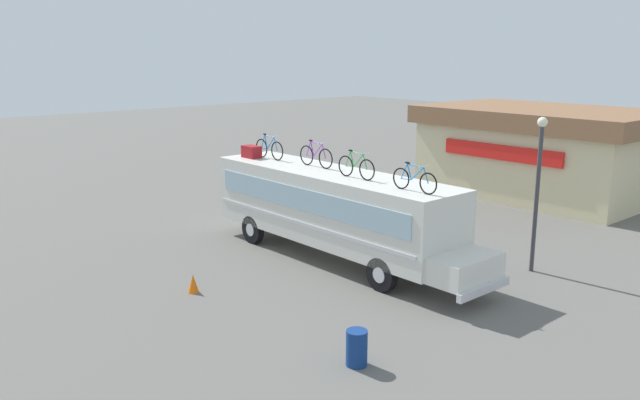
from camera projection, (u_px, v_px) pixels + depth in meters
name	position (u px, v px, depth m)	size (l,w,h in m)	color
ground_plane	(330.00, 257.00, 23.00)	(120.00, 120.00, 0.00)	#605E59
bus	(334.00, 208.00, 22.45)	(11.71, 2.51, 3.09)	silver
luggage_bag_1	(251.00, 152.00, 25.12)	(0.76, 0.47, 0.47)	maroon
rooftop_bicycle_1	(269.00, 149.00, 24.81)	(1.72, 0.44, 0.96)	black
rooftop_bicycle_2	(316.00, 156.00, 23.08)	(1.76, 0.44, 0.96)	black
rooftop_bicycle_3	(356.00, 167.00, 21.01)	(1.68, 0.44, 0.92)	black
rooftop_bicycle_4	(414.00, 180.00, 19.01)	(1.69, 0.44, 0.86)	black
roadside_building	(541.00, 151.00, 32.58)	(11.33, 7.53, 4.39)	beige
trash_bin	(357.00, 348.00, 14.98)	(0.50, 0.50, 0.86)	navy
traffic_cone	(193.00, 283.00, 19.55)	(0.33, 0.33, 0.57)	orange
street_lamp	(538.00, 180.00, 20.83)	(0.32, 0.32, 5.12)	#38383D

